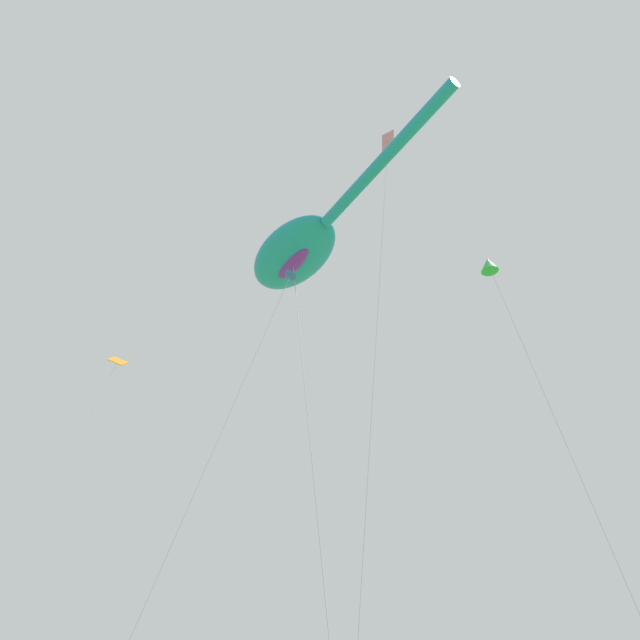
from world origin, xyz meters
name	(u,v)px	position (x,y,z in m)	size (l,w,h in m)	color
big_show_kite	(300,248)	(-0.37, 13.07, 19.54)	(3.21, 12.08, 20.21)	#1E8CBF
small_kite_tiny_distant	(109,380)	(-4.97, 26.84, 19.35)	(3.90, 2.40, 21.27)	orange
small_kite_diamond_red	(490,268)	(5.27, 8.29, 17.02)	(2.98, 1.14, 17.50)	green
small_kite_streamer_purple	(284,291)	(-0.98, 13.13, 16.88)	(5.04, 1.89, 17.87)	blue
small_kite_stunt_black	(385,182)	(2.06, 9.91, 21.96)	(1.14, 4.47, 24.90)	pink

